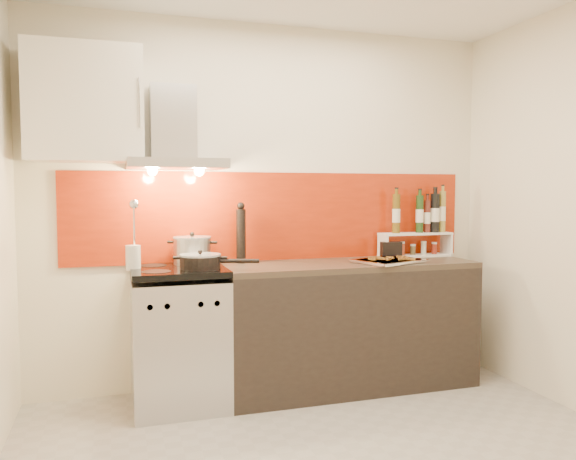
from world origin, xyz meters
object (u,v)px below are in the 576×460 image
object	(u,v)px
pepper_mill	(241,234)
stock_pot	(192,250)
range_stove	(179,339)
saute_pan	(201,261)
baking_tray	(389,260)
counter	(348,324)

from	to	relation	value
pepper_mill	stock_pot	bearing A→B (deg)	-175.89
range_stove	pepper_mill	size ratio (longest dim) A/B	2.12
saute_pan	baking_tray	world-z (taller)	saute_pan
counter	range_stove	bearing A→B (deg)	-179.77
stock_pot	saute_pan	size ratio (longest dim) A/B	0.52
stock_pot	pepper_mill	size ratio (longest dim) A/B	0.60
range_stove	stock_pot	xyz separation A→B (m)	(0.11, 0.16, 0.56)
baking_tray	saute_pan	bearing A→B (deg)	179.41
baking_tray	pepper_mill	bearing A→B (deg)	164.23
range_stove	stock_pot	world-z (taller)	stock_pot
range_stove	counter	distance (m)	1.20
saute_pan	pepper_mill	bearing A→B (deg)	40.31
counter	stock_pot	xyz separation A→B (m)	(-1.09, 0.15, 0.55)
range_stove	pepper_mill	bearing A→B (deg)	21.77
stock_pot	baking_tray	xyz separation A→B (m)	(1.35, -0.26, -0.09)
stock_pot	baking_tray	size ratio (longest dim) A/B	0.46
range_stove	counter	world-z (taller)	range_stove
range_stove	pepper_mill	world-z (taller)	pepper_mill
stock_pot	pepper_mill	world-z (taller)	pepper_mill
pepper_mill	baking_tray	world-z (taller)	pepper_mill
baking_tray	stock_pot	bearing A→B (deg)	169.12
stock_pot	pepper_mill	xyz separation A→B (m)	(0.34, 0.02, 0.10)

